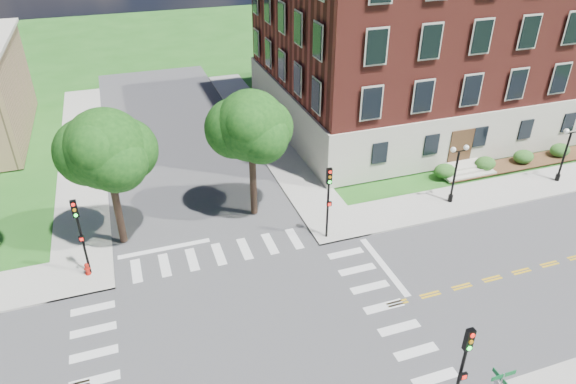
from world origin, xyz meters
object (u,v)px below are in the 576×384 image
object	(u,v)px
twin_lamp_east	(566,151)
traffic_signal_se	(463,363)
traffic_signal_ne	(328,194)
twin_lamp_west	(456,171)
traffic_signal_nw	(79,228)
fire_hydrant	(87,269)

from	to	relation	value
twin_lamp_east	traffic_signal_se	bearing A→B (deg)	-143.00
traffic_signal_se	traffic_signal_ne	size ratio (longest dim) A/B	1.00
traffic_signal_se	twin_lamp_east	world-z (taller)	traffic_signal_se
twin_lamp_west	traffic_signal_nw	bearing A→B (deg)	-179.98
traffic_signal_ne	traffic_signal_nw	world-z (taller)	same
traffic_signal_nw	twin_lamp_east	size ratio (longest dim) A/B	1.13
traffic_signal_nw	twin_lamp_west	world-z (taller)	traffic_signal_nw
traffic_signal_nw	twin_lamp_west	xyz separation A→B (m)	(23.71, 0.01, -0.66)
traffic_signal_ne	twin_lamp_east	bearing A→B (deg)	3.10
twin_lamp_west	twin_lamp_east	world-z (taller)	same
twin_lamp_west	fire_hydrant	size ratio (longest dim) A/B	5.64
traffic_signal_se	fire_hydrant	bearing A→B (deg)	134.59
traffic_signal_nw	fire_hydrant	xyz separation A→B (m)	(-0.11, -0.04, -2.72)
traffic_signal_se	twin_lamp_east	xyz separation A→B (m)	(18.98, 14.30, -0.66)
traffic_signal_nw	twin_lamp_east	world-z (taller)	traffic_signal_nw
traffic_signal_ne	twin_lamp_west	distance (m)	9.82
twin_lamp_east	fire_hydrant	distance (m)	33.15
traffic_signal_se	fire_hydrant	distance (m)	20.28
traffic_signal_ne	twin_lamp_east	xyz separation A→B (m)	(18.99, 1.03, -0.66)
traffic_signal_ne	fire_hydrant	bearing A→B (deg)	175.81
traffic_signal_ne	twin_lamp_west	xyz separation A→B (m)	(9.74, 1.08, -0.66)
traffic_signal_se	twin_lamp_west	world-z (taller)	traffic_signal_se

